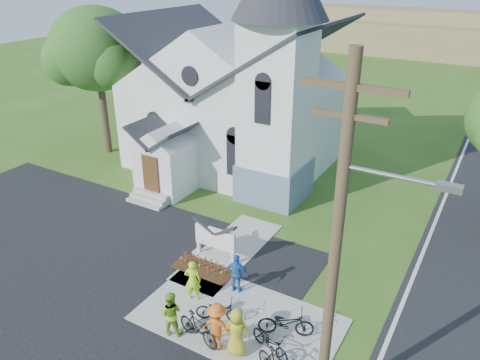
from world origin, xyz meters
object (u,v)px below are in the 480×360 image
Objects in this scene: church_sign at (215,238)px; cyclist_0 at (193,280)px; cyclist_1 at (171,313)px; bike_2 at (270,342)px; cyclist_2 at (237,273)px; cyclist_3 at (217,326)px; bike_0 at (219,310)px; utility_pole at (338,249)px; bike_4 at (286,323)px; bike_1 at (198,328)px; cyclist_4 at (237,332)px.

cyclist_0 reaches higher than church_sign.
cyclist_1 reaches higher than bike_2.
cyclist_2 is 2.90m from cyclist_3.
bike_0 is 1.74m from cyclist_2.
utility_pole is at bearing 157.47° from cyclist_3.
cyclist_1 is at bearing 176.86° from utility_pole.
bike_4 is (2.57, -1.14, -0.31)m from cyclist_2.
bike_2 is at bearing -59.33° from bike_1.
bike_0 is 0.94× the size of cyclist_4.
cyclist_1 is 0.97× the size of cyclist_3.
cyclist_3 is at bearing -7.30° from cyclist_4.
cyclist_0 is at bearing 49.06° from bike_0.
cyclist_2 is at bearing -13.41° from bike_0.
church_sign reaches higher than cyclist_1.
bike_1 is 1.05× the size of cyclist_3.
bike_2 is 0.98m from bike_4.
church_sign is 5.34m from cyclist_4.
bike_4 is (4.45, -2.54, -0.48)m from church_sign.
cyclist_2 is at bearing -158.23° from cyclist_0.
church_sign is at bearing -98.65° from cyclist_0.
church_sign is 1.30× the size of cyclist_3.
cyclist_1 is (0.39, -1.80, -0.01)m from cyclist_0.
cyclist_2 is at bearing -36.78° from church_sign.
cyclist_0 is 0.93× the size of bike_1.
bike_1 is at bearing 174.35° from utility_pole.
bike_4 is at bearing -41.49° from bike_1.
church_sign is at bearing -47.23° from cyclist_2.
utility_pole is 5.91× the size of cyclist_3.
cyclist_3 is at bearing 118.98° from cyclist_0.
bike_0 is 2.38m from bike_4.
bike_2 is at bearing -38.87° from church_sign.
cyclist_2 is 0.93× the size of cyclist_4.
church_sign reaches higher than bike_4.
cyclist_3 is at bearing -171.52° from bike_0.
cyclist_0 reaches higher than bike_2.
church_sign is 1.33× the size of cyclist_0.
church_sign is 1.35× the size of bike_0.
cyclist_0 is 1.56m from bike_0.
cyclist_3 is at bearing 97.48° from cyclist_2.
utility_pole is 6.05× the size of bike_2.
utility_pole reaches higher than bike_0.
bike_1 is at bearing 105.98° from cyclist_0.
utility_pole is at bearing 134.41° from cyclist_2.
cyclist_3 is (-1.59, -0.65, 0.41)m from bike_2.
bike_2 is at bearing 129.16° from cyclist_2.
cyclist_3 reaches higher than cyclist_1.
cyclist_1 is at bearing 78.32° from cyclist_0.
cyclist_2 is at bearing -73.85° from cyclist_4.
cyclist_4 is (1.36, 0.18, 0.33)m from bike_1.
church_sign is at bearing -64.13° from cyclist_4.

